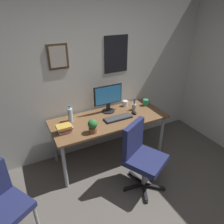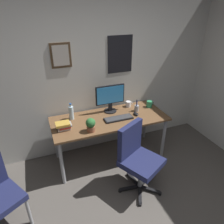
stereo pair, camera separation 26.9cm
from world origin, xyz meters
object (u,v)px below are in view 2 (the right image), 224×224
(coffee_mug_far, at_px, (149,104))
(keyboard, at_px, (119,118))
(water_bottle, at_px, (71,113))
(coffee_mug_near, at_px, (128,104))
(book_stack_left, at_px, (64,126))
(monitor, at_px, (110,97))
(office_chair, at_px, (137,156))
(potted_plant, at_px, (91,124))
(pen_cup, at_px, (137,108))
(computer_mouse, at_px, (136,114))

(coffee_mug_far, bearing_deg, keyboard, -162.95)
(water_bottle, height_order, coffee_mug_near, water_bottle)
(book_stack_left, bearing_deg, monitor, 19.18)
(water_bottle, bearing_deg, office_chair, -53.96)
(potted_plant, height_order, pen_cup, pen_cup)
(keyboard, xyz_separation_m, water_bottle, (-0.65, 0.26, 0.09))
(coffee_mug_far, xyz_separation_m, book_stack_left, (-1.43, -0.18, 0.00))
(coffee_mug_near, bearing_deg, monitor, -172.36)
(computer_mouse, bearing_deg, office_chair, -114.99)
(potted_plant, bearing_deg, computer_mouse, 13.87)
(water_bottle, bearing_deg, pen_cup, -6.63)
(monitor, bearing_deg, computer_mouse, -38.31)
(keyboard, xyz_separation_m, coffee_mug_far, (0.63, 0.19, 0.04))
(computer_mouse, xyz_separation_m, water_bottle, (-0.95, 0.23, 0.09))
(coffee_mug_near, height_order, coffee_mug_far, coffee_mug_far)
(office_chair, height_order, monitor, monitor)
(office_chair, distance_m, coffee_mug_far, 1.07)
(coffee_mug_near, height_order, pen_cup, pen_cup)
(coffee_mug_far, bearing_deg, office_chair, -127.74)
(monitor, relative_size, pen_cup, 2.30)
(office_chair, distance_m, keyboard, 0.66)
(coffee_mug_near, distance_m, book_stack_left, 1.16)
(office_chair, xyz_separation_m, potted_plant, (-0.47, 0.46, 0.31))
(office_chair, height_order, computer_mouse, office_chair)
(keyboard, bearing_deg, water_bottle, 158.20)
(office_chair, height_order, potted_plant, office_chair)
(office_chair, xyz_separation_m, coffee_mug_far, (0.63, 0.82, 0.26))
(monitor, xyz_separation_m, water_bottle, (-0.62, -0.02, -0.13))
(coffee_mug_near, relative_size, book_stack_left, 0.58)
(monitor, relative_size, potted_plant, 2.36)
(pen_cup, bearing_deg, computer_mouse, -121.15)
(coffee_mug_far, relative_size, pen_cup, 0.64)
(water_bottle, bearing_deg, book_stack_left, -122.67)
(computer_mouse, height_order, book_stack_left, book_stack_left)
(computer_mouse, distance_m, coffee_mug_far, 0.37)
(coffee_mug_far, bearing_deg, monitor, 172.28)
(potted_plant, bearing_deg, coffee_mug_far, 18.04)
(water_bottle, height_order, pen_cup, water_bottle)
(office_chair, distance_m, monitor, 1.01)
(pen_cup, bearing_deg, book_stack_left, -173.76)
(keyboard, relative_size, book_stack_left, 2.03)
(keyboard, relative_size, computer_mouse, 3.91)
(keyboard, height_order, water_bottle, water_bottle)
(computer_mouse, relative_size, potted_plant, 0.56)
(computer_mouse, height_order, water_bottle, water_bottle)
(office_chair, bearing_deg, computer_mouse, 65.01)
(coffee_mug_near, xyz_separation_m, pen_cup, (0.06, -0.19, 0.01))
(monitor, distance_m, coffee_mug_near, 0.39)
(office_chair, distance_m, pen_cup, 0.89)
(coffee_mug_near, relative_size, potted_plant, 0.63)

